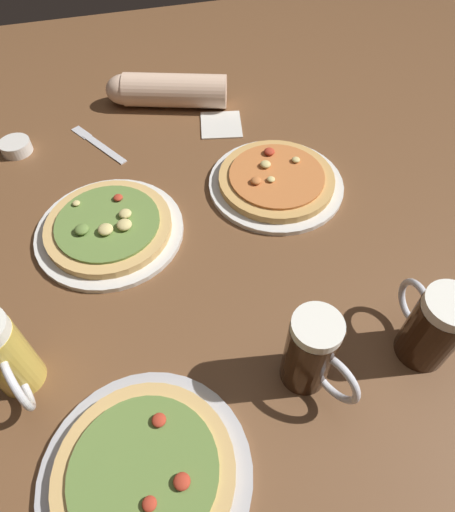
{
  "coord_description": "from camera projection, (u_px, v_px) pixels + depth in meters",
  "views": [
    {
      "loc": [
        -0.14,
        -0.52,
        0.71
      ],
      "look_at": [
        0.0,
        0.0,
        0.02
      ],
      "focal_mm": 31.05,
      "sensor_mm": 36.0,
      "label": 1
    }
  ],
  "objects": [
    {
      "name": "ramekin_sauce",
      "position": [
        16.0,
        147.0,
        1.1
      ],
      "size": [
        0.07,
        0.07,
        0.03
      ],
      "primitive_type": "cylinder",
      "color": "silver",
      "rests_on": "ground_plane"
    },
    {
      "name": "pizza_plate_near",
      "position": [
        145.0,
        474.0,
        0.63
      ],
      "size": [
        0.31,
        0.31,
        0.05
      ],
      "color": "#B2B2B7",
      "rests_on": "ground_plane"
    },
    {
      "name": "pizza_plate_far",
      "position": [
        109.0,
        228.0,
        0.93
      ],
      "size": [
        0.31,
        0.31,
        0.05
      ],
      "color": "silver",
      "rests_on": "ground_plane"
    },
    {
      "name": "knife_right",
      "position": [
        98.0,
        144.0,
        1.12
      ],
      "size": [
        0.13,
        0.19,
        0.01
      ],
      "color": "silver",
      "rests_on": "ground_plane"
    },
    {
      "name": "pizza_plate_side",
      "position": [
        276.0,
        181.0,
        1.02
      ],
      "size": [
        0.31,
        0.31,
        0.05
      ],
      "color": "silver",
      "rests_on": "ground_plane"
    },
    {
      "name": "ground_plane",
      "position": [
        228.0,
        267.0,
        0.9
      ],
      "size": [
        2.4,
        2.4,
        0.03
      ],
      "primitive_type": "cube",
      "color": "brown"
    },
    {
      "name": "beer_mug_pale",
      "position": [
        433.0,
        326.0,
        0.71
      ],
      "size": [
        0.09,
        0.14,
        0.16
      ],
      "color": "black",
      "rests_on": "ground_plane"
    },
    {
      "name": "beer_mug_amber",
      "position": [
        312.0,
        354.0,
        0.68
      ],
      "size": [
        0.09,
        0.13,
        0.17
      ],
      "color": "black",
      "rests_on": "ground_plane"
    },
    {
      "name": "diner_arm",
      "position": [
        164.0,
        90.0,
        1.2
      ],
      "size": [
        0.33,
        0.17,
        0.09
      ],
      "color": "beige",
      "rests_on": "ground_plane"
    },
    {
      "name": "napkin_folded",
      "position": [
        221.0,
        124.0,
        1.17
      ],
      "size": [
        0.13,
        0.13,
        0.01
      ],
      "primitive_type": "cube",
      "rotation": [
        0.0,
        0.0,
        -0.2
      ],
      "color": "silver",
      "rests_on": "ground_plane"
    },
    {
      "name": "beer_mug_dark",
      "position": [
        5.0,
        357.0,
        0.67
      ],
      "size": [
        0.08,
        0.13,
        0.17
      ],
      "color": "gold",
      "rests_on": "ground_plane"
    }
  ]
}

